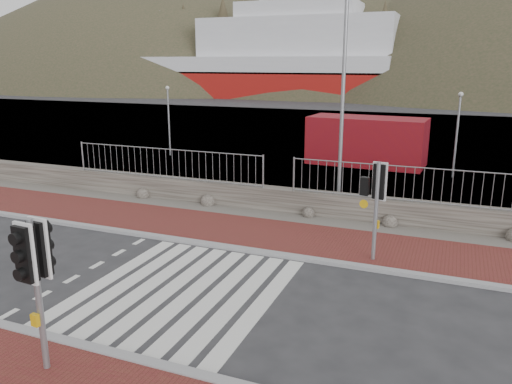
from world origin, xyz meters
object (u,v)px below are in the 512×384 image
at_px(ferry, 259,63).
at_px(streetlight, 347,91).
at_px(traffic_signal_near, 35,263).
at_px(shipping_container, 366,141).
at_px(traffic_signal_far, 376,190).

xyz_separation_m(ferry, streetlight, (26.86, -59.79, -0.89)).
bearing_deg(traffic_signal_near, ferry, 113.12).
relative_size(streetlight, shipping_container, 1.28).
bearing_deg(shipping_container, traffic_signal_far, -75.45).
height_order(ferry, traffic_signal_far, ferry).
bearing_deg(traffic_signal_near, traffic_signal_far, 62.66).
bearing_deg(traffic_signal_far, traffic_signal_near, 68.71).
bearing_deg(traffic_signal_far, streetlight, -56.93).
bearing_deg(streetlight, shipping_container, 90.58).
relative_size(traffic_signal_far, shipping_container, 0.46).
height_order(streetlight, shipping_container, streetlight).
height_order(ferry, streetlight, ferry).
bearing_deg(ferry, traffic_signal_near, -71.46).
distance_m(streetlight, shipping_container, 9.96).
xyz_separation_m(traffic_signal_near, traffic_signal_far, (4.65, 7.47, -0.03)).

